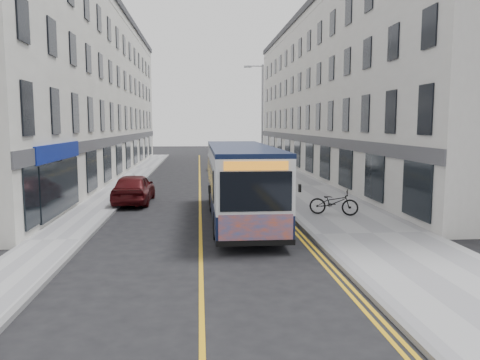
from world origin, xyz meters
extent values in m
plane|color=black|center=(0.00, 0.00, 0.00)|extent=(140.00, 140.00, 0.00)
cube|color=#99999B|center=(6.25, 12.00, 0.06)|extent=(4.50, 64.00, 0.12)
cube|color=#99999B|center=(-5.00, 12.00, 0.06)|extent=(2.00, 64.00, 0.12)
cube|color=slate|center=(4.00, 12.00, 0.07)|extent=(0.18, 64.00, 0.13)
cube|color=slate|center=(-4.00, 12.00, 0.07)|extent=(0.18, 64.00, 0.13)
cube|color=gold|center=(0.00, 12.00, 0.00)|extent=(0.12, 64.00, 0.01)
cube|color=gold|center=(3.55, 12.00, 0.00)|extent=(0.10, 64.00, 0.01)
cube|color=gold|center=(3.75, 12.00, 0.00)|extent=(0.10, 64.00, 0.01)
cube|color=silver|center=(11.50, 21.00, 6.50)|extent=(6.00, 46.00, 13.00)
cube|color=white|center=(-9.00, 21.00, 6.50)|extent=(6.00, 46.00, 13.00)
cylinder|color=#999CA2|center=(4.25, 14.00, 4.00)|extent=(0.14, 0.14, 8.00)
cylinder|color=#999CA2|center=(3.75, 14.00, 7.90)|extent=(1.00, 0.08, 0.08)
cube|color=#999CA2|center=(3.25, 14.00, 7.85)|extent=(0.50, 0.18, 0.12)
cube|color=black|center=(1.70, 2.00, 0.79)|extent=(2.46, 10.84, 0.89)
cube|color=silver|center=(1.70, 2.00, 2.12)|extent=(2.46, 10.84, 1.77)
cube|color=black|center=(1.70, 2.00, 3.08)|extent=(2.48, 10.84, 0.16)
cube|color=black|center=(0.45, 2.59, 1.92)|extent=(0.04, 8.48, 1.13)
cube|color=black|center=(2.95, 2.59, 1.92)|extent=(0.04, 8.48, 1.13)
cube|color=black|center=(1.70, -3.44, 2.02)|extent=(2.22, 0.04, 1.23)
cube|color=#DE4B12|center=(1.70, -3.44, 0.84)|extent=(2.32, 0.04, 0.94)
cube|color=orange|center=(1.70, -3.45, 2.81)|extent=(1.97, 0.04, 0.28)
cylinder|color=black|center=(0.59, -1.25, 0.49)|extent=(0.28, 0.99, 0.99)
cylinder|color=black|center=(2.81, -1.25, 0.49)|extent=(0.28, 0.99, 0.99)
cylinder|color=black|center=(0.59, 4.17, 0.49)|extent=(0.28, 0.99, 0.99)
cylinder|color=black|center=(2.81, 4.17, 0.49)|extent=(0.28, 0.99, 0.99)
cylinder|color=black|center=(0.59, 5.94, 0.49)|extent=(0.28, 0.99, 0.99)
cylinder|color=black|center=(2.81, 5.94, 0.49)|extent=(0.28, 0.99, 0.99)
imported|color=black|center=(5.82, 2.24, 0.67)|extent=(2.24, 1.43, 1.11)
imported|color=brown|center=(6.22, 13.73, 1.04)|extent=(0.72, 0.53, 1.83)
imported|color=black|center=(5.70, 13.44, 0.90)|extent=(0.91, 0.80, 1.57)
imported|color=white|center=(1.80, 23.39, 0.63)|extent=(1.75, 3.92, 1.25)
imported|color=#450B0E|center=(-3.40, 6.82, 0.78)|extent=(1.91, 4.58, 1.55)
camera|label=1|loc=(-0.02, -17.44, 4.06)|focal=35.00mm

